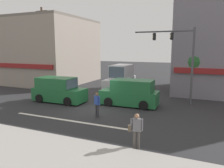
# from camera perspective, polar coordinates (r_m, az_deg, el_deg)

# --- Properties ---
(ground_plane) EXTENTS (120.00, 120.00, 0.00)m
(ground_plane) POSITION_cam_1_polar(r_m,az_deg,el_deg) (17.16, -3.83, -6.18)
(ground_plane) COLOR #2B2B2D
(lane_marking_stripe) EXTENTS (9.00, 0.24, 0.01)m
(lane_marking_stripe) POSITION_cam_1_polar(r_m,az_deg,el_deg) (14.27, -10.31, -9.50)
(lane_marking_stripe) COLOR silver
(lane_marking_stripe) RESTS_ON ground
(sidewalk_curb) EXTENTS (40.00, 5.00, 0.16)m
(sidewalk_curb) POSITION_cam_1_polar(r_m,az_deg,el_deg) (10.76, -25.77, -16.26)
(sidewalk_curb) COLOR #9E9993
(sidewalk_curb) RESTS_ON ground
(building_left_block) EXTENTS (13.05, 10.99, 8.48)m
(building_left_block) POSITION_cam_1_polar(r_m,az_deg,el_deg) (32.32, -17.95, 8.19)
(building_left_block) COLOR gray
(building_left_block) RESTS_ON ground
(street_tree) EXTENTS (3.00, 3.00, 4.87)m
(street_tree) POSITION_cam_1_polar(r_m,az_deg,el_deg) (22.34, 20.77, 5.54)
(street_tree) COLOR #4C3823
(street_tree) RESTS_ON ground
(utility_pole_near_left) EXTENTS (1.40, 0.22, 8.91)m
(utility_pole_near_left) POSITION_cam_1_polar(r_m,az_deg,el_deg) (25.27, -17.49, 8.91)
(utility_pole_near_left) COLOR brown
(utility_pole_near_left) RESTS_ON ground
(utility_pole_far_right) EXTENTS (1.40, 0.22, 8.57)m
(utility_pole_far_right) POSITION_cam_1_polar(r_m,az_deg,el_deg) (21.76, 23.47, 8.15)
(utility_pole_far_right) COLOR brown
(utility_pole_far_right) RESTS_ON ground
(traffic_light_mast) EXTENTS (4.89, 0.25, 6.20)m
(traffic_light_mast) POSITION_cam_1_polar(r_m,az_deg,el_deg) (18.63, 17.41, 7.64)
(traffic_light_mast) COLOR #47474C
(traffic_light_mast) RESTS_ON ground
(van_crossing_rightbound) EXTENTS (4.62, 2.07, 2.11)m
(van_crossing_rightbound) POSITION_cam_1_polar(r_m,az_deg,el_deg) (19.38, -13.79, -1.60)
(van_crossing_rightbound) COLOR #1E6033
(van_crossing_rightbound) RESTS_ON ground
(box_truck_parked_curbside) EXTENTS (2.32, 5.63, 2.75)m
(box_truck_parked_curbside) POSITION_cam_1_polar(r_m,az_deg,el_deg) (24.66, 2.28, 1.50)
(box_truck_parked_curbside) COLOR silver
(box_truck_parked_curbside) RESTS_ON ground
(van_waiting_far) EXTENTS (4.65, 2.13, 2.11)m
(van_waiting_far) POSITION_cam_1_polar(r_m,az_deg,el_deg) (17.62, 4.78, -2.43)
(van_waiting_far) COLOR #1E6033
(van_waiting_far) RESTS_ON ground
(pedestrian_foreground_with_bag) EXTENTS (0.69, 0.40, 1.67)m
(pedestrian_foreground_with_bag) POSITION_cam_1_polar(r_m,az_deg,el_deg) (10.14, 6.30, -11.59)
(pedestrian_foreground_with_bag) COLOR #4C4742
(pedestrian_foreground_with_bag) RESTS_ON ground
(pedestrian_mid_crossing) EXTENTS (0.53, 0.34, 1.67)m
(pedestrian_mid_crossing) POSITION_cam_1_polar(r_m,az_deg,el_deg) (14.66, -3.93, -5.01)
(pedestrian_mid_crossing) COLOR #333338
(pedestrian_mid_crossing) RESTS_ON ground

